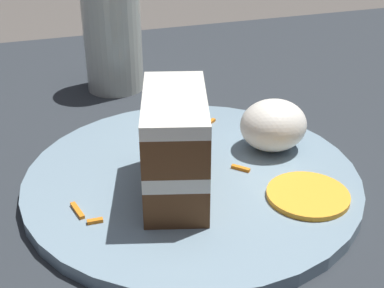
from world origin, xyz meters
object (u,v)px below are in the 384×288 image
cake_slice (175,145)px  orange_garnish (308,195)px  plate (192,180)px  drinking_glass (113,46)px  cream_dollop (273,125)px

cake_slice → orange_garnish: 0.12m
plate → drinking_glass: size_ratio=2.33×
orange_garnish → drinking_glass: drinking_glass is taller
cake_slice → orange_garnish: bearing=172.1°
cake_slice → drinking_glass: bearing=-74.3°
plate → orange_garnish: (0.08, -0.07, 0.01)m
plate → orange_garnish: bearing=-39.4°
cream_dollop → cake_slice: bearing=-158.7°
plate → drinking_glass: drinking_glass is taller
plate → drinking_glass: 0.26m
cream_dollop → orange_garnish: size_ratio=0.94×
cake_slice → orange_garnish: cake_slice is taller
cake_slice → drinking_glass: 0.27m
cream_dollop → orange_garnish: (-0.01, -0.09, -0.02)m
orange_garnish → plate: bearing=140.6°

